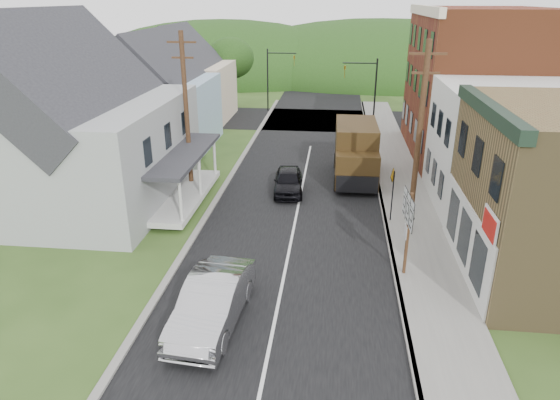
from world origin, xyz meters
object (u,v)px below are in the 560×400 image
(silver_sedan, at_px, (213,302))
(route_sign_cluster, at_px, (408,222))
(warning_sign, at_px, (393,187))
(delivery_van, at_px, (356,152))
(dark_sedan, at_px, (288,181))

(silver_sedan, distance_m, route_sign_cluster, 8.18)
(route_sign_cluster, relative_size, warning_sign, 1.26)
(delivery_van, relative_size, route_sign_cluster, 1.77)
(route_sign_cluster, bearing_deg, warning_sign, 87.17)
(silver_sedan, distance_m, delivery_van, 16.50)
(delivery_van, xyz_separation_m, route_sign_cluster, (1.68, -11.59, 0.68))
(dark_sedan, relative_size, delivery_van, 0.66)
(silver_sedan, bearing_deg, delivery_van, 75.77)
(delivery_van, height_order, warning_sign, delivery_van)
(delivery_van, distance_m, route_sign_cluster, 11.73)
(warning_sign, bearing_deg, route_sign_cluster, -66.41)
(silver_sedan, xyz_separation_m, delivery_van, (5.27, 15.61, 0.88))
(delivery_van, bearing_deg, route_sign_cluster, -82.44)
(route_sign_cluster, bearing_deg, dark_sedan, 118.77)
(silver_sedan, relative_size, dark_sedan, 1.29)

